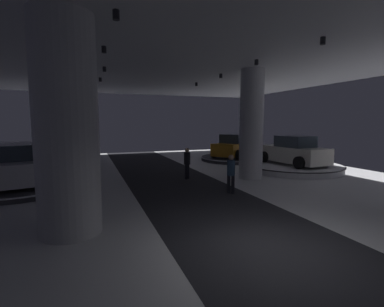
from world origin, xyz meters
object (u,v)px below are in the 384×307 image
object	(u,v)px
display_platform_deep_right	(235,158)
display_platform_far_right	(292,167)
column_left	(67,128)
display_car_far_right	(293,152)
display_platform_far_left	(20,185)
visitor_walking_far	(187,161)
visitor_walking_near	(231,172)
display_car_far_left	(19,166)
display_platform_deep_left	(35,166)
display_car_deep_right	(235,147)
pickup_truck_deep_left	(39,149)
column_right	(251,125)

from	to	relation	value
display_platform_deep_right	display_platform_far_right	xyz separation A→B (m)	(1.04, -5.13, 0.05)
column_left	display_car_far_right	world-z (taller)	column_left
column_left	display_platform_far_left	size ratio (longest dim) A/B	1.00
display_car_far_right	visitor_walking_far	world-z (taller)	display_car_far_right
display_car_far_right	visitor_walking_near	world-z (taller)	display_car_far_right
column_left	visitor_walking_near	distance (m)	6.49
display_platform_far_left	display_car_far_left	bearing A→B (deg)	-77.30
display_platform_deep_left	visitor_walking_far	xyz separation A→B (m)	(7.83, -6.27, 0.74)
display_car_deep_right	visitor_walking_far	distance (m)	7.85
display_platform_deep_right	display_car_far_left	bearing A→B (deg)	-160.14
display_platform_deep_left	display_platform_far_left	size ratio (longest dim) A/B	1.03
display_platform_deep_right	visitor_walking_near	distance (m)	10.16
display_platform_far_right	display_car_deep_right	bearing A→B (deg)	101.75
display_platform_deep_right	visitor_walking_far	bearing A→B (deg)	-136.96
display_car_deep_right	visitor_walking_near	bearing A→B (deg)	-120.03
pickup_truck_deep_left	display_car_far_left	world-z (taller)	pickup_truck_deep_left
column_right	display_platform_far_left	xyz separation A→B (m)	(-10.64, 1.56, -2.61)
display_platform_far_right	display_car_far_right	size ratio (longest dim) A/B	1.32
display_car_far_right	pickup_truck_deep_left	bearing A→B (deg)	157.20
display_platform_far_right	display_car_far_right	bearing A→B (deg)	-84.26
display_platform_deep_left	pickup_truck_deep_left	bearing A→B (deg)	-5.68
display_platform_deep_left	display_car_far_left	bearing A→B (deg)	-86.79
display_platform_far_left	display_car_far_left	xyz separation A→B (m)	(0.01, -0.03, 0.87)
display_platform_deep_left	visitor_walking_near	size ratio (longest dim) A/B	3.57
display_platform_far_left	visitor_walking_far	distance (m)	7.58
display_car_far_right	column_right	bearing A→B (deg)	-162.38
visitor_walking_near	column_left	bearing A→B (deg)	-159.91
display_platform_far_right	visitor_walking_near	distance (m)	7.15
column_left	visitor_walking_near	xyz separation A→B (m)	(5.84, 2.14, -1.84)
column_left	display_car_far_right	xyz separation A→B (m)	(11.97, 5.75, -1.62)
display_platform_far_left	visitor_walking_far	xyz separation A→B (m)	(7.52, -0.62, 0.77)
display_car_deep_right	display_platform_far_left	distance (m)	14.10
column_right	column_left	distance (m)	9.47
display_platform_deep_left	display_car_deep_right	bearing A→B (deg)	-3.83
column_right	display_platform_deep_left	world-z (taller)	column_right
column_right	display_car_far_left	xyz separation A→B (m)	(-10.64, 1.53, -1.74)
display_platform_deep_left	display_car_far_left	xyz separation A→B (m)	(0.32, -5.69, 0.84)
display_platform_far_left	display_car_far_right	bearing A→B (deg)	-1.57
display_car_deep_right	display_car_far_right	xyz separation A→B (m)	(1.07, -5.14, 0.09)
display_car_deep_right	display_platform_far_left	bearing A→B (deg)	-160.29
display_platform_deep_right	column_left	bearing A→B (deg)	-135.06
column_right	visitor_walking_near	size ratio (longest dim) A/B	3.46
display_car_far_left	display_platform_far_left	bearing A→B (deg)	102.70
display_platform_far_left	display_car_far_left	distance (m)	0.87
display_platform_deep_right	display_platform_far_left	world-z (taller)	display_platform_deep_right
display_platform_deep_right	display_car_far_left	size ratio (longest dim) A/B	1.16
pickup_truck_deep_left	column_right	bearing A→B (deg)	-34.03
display_platform_deep_left	display_platform_deep_right	bearing A→B (deg)	-3.75
display_platform_deep_left	pickup_truck_deep_left	xyz separation A→B (m)	(0.32, -0.03, 1.07)
display_platform_far_right	display_car_far_right	distance (m)	0.93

